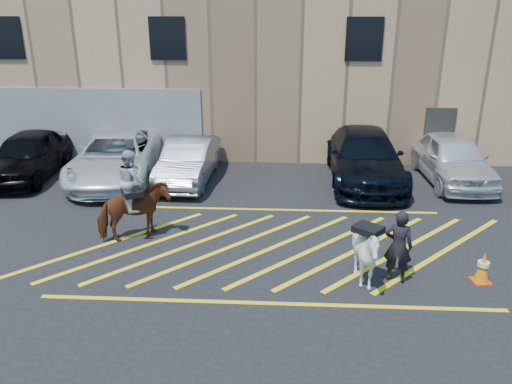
# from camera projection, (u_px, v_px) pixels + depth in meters

# --- Properties ---
(ground) EXTENTS (90.00, 90.00, 0.00)m
(ground) POSITION_uv_depth(u_px,v_px,m) (273.00, 243.00, 12.76)
(ground) COLOR black
(ground) RESTS_ON ground
(car_black_suv) EXTENTS (2.21, 4.83, 1.61)m
(car_black_suv) POSITION_uv_depth(u_px,v_px,m) (28.00, 155.00, 17.43)
(car_black_suv) COLOR black
(car_black_suv) RESTS_ON ground
(car_white_pickup) EXTENTS (3.24, 5.96, 1.59)m
(car_white_pickup) POSITION_uv_depth(u_px,v_px,m) (116.00, 157.00, 17.22)
(car_white_pickup) COLOR white
(car_white_pickup) RESTS_ON ground
(car_silver_sedan) EXTENTS (1.69, 4.42, 1.44)m
(car_silver_sedan) POSITION_uv_depth(u_px,v_px,m) (189.00, 161.00, 17.07)
(car_silver_sedan) COLOR gray
(car_silver_sedan) RESTS_ON ground
(car_blue_suv) EXTENTS (2.46, 5.86, 1.69)m
(car_blue_suv) POSITION_uv_depth(u_px,v_px,m) (364.00, 157.00, 17.09)
(car_blue_suv) COLOR black
(car_blue_suv) RESTS_ON ground
(car_white_suv) EXTENTS (2.03, 4.79, 1.62)m
(car_white_suv) POSITION_uv_depth(u_px,v_px,m) (452.00, 158.00, 17.01)
(car_white_suv) COLOR silver
(car_white_suv) RESTS_ON ground
(handler) EXTENTS (0.70, 0.56, 1.66)m
(handler) POSITION_uv_depth(u_px,v_px,m) (398.00, 246.00, 10.73)
(handler) COLOR black
(handler) RESTS_ON ground
(warehouse) EXTENTS (32.42, 10.20, 7.30)m
(warehouse) POSITION_uv_depth(u_px,v_px,m) (280.00, 54.00, 22.71)
(warehouse) COLOR tan
(warehouse) RESTS_ON ground
(hatching_zone) EXTENTS (12.60, 5.12, 0.01)m
(hatching_zone) POSITION_uv_depth(u_px,v_px,m) (272.00, 248.00, 12.48)
(hatching_zone) COLOR yellow
(hatching_zone) RESTS_ON ground
(mounted_bay) EXTENTS (1.97, 1.60, 2.38)m
(mounted_bay) POSITION_uv_depth(u_px,v_px,m) (133.00, 204.00, 12.63)
(mounted_bay) COLOR #632B17
(mounted_bay) RESTS_ON ground
(saddled_white) EXTENTS (1.76, 1.78, 1.47)m
(saddled_white) POSITION_uv_depth(u_px,v_px,m) (366.00, 253.00, 10.60)
(saddled_white) COLOR silver
(saddled_white) RESTS_ON ground
(traffic_cone) EXTENTS (0.42, 0.42, 0.73)m
(traffic_cone) POSITION_uv_depth(u_px,v_px,m) (483.00, 267.00, 10.82)
(traffic_cone) COLOR red
(traffic_cone) RESTS_ON ground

